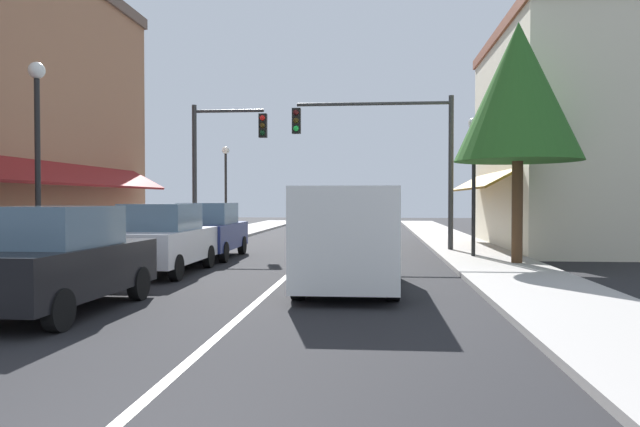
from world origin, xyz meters
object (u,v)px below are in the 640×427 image
(parked_car_nearest_left, at_px, (58,260))
(traffic_signal_left_corner, at_px, (218,154))
(tree_right_near, at_px, (518,92))
(street_lamp_right_mid, at_px, (474,163))
(van_in_lane, at_px, (349,234))
(traffic_signal_mast_arm, at_px, (393,144))
(parked_car_third_left, at_px, (209,231))
(parked_car_second_left, at_px, (163,239))
(street_lamp_left_far, at_px, (226,176))
(street_lamp_left_near, at_px, (37,136))

(parked_car_nearest_left, distance_m, traffic_signal_left_corner, 13.46)
(tree_right_near, bearing_deg, street_lamp_right_mid, 115.10)
(traffic_signal_left_corner, height_order, tree_right_near, tree_right_near)
(van_in_lane, distance_m, street_lamp_right_mid, 7.48)
(parked_car_nearest_left, bearing_deg, traffic_signal_mast_arm, 65.56)
(parked_car_third_left, height_order, traffic_signal_left_corner, traffic_signal_left_corner)
(parked_car_second_left, height_order, traffic_signal_left_corner, traffic_signal_left_corner)
(traffic_signal_mast_arm, bearing_deg, van_in_lane, -97.89)
(van_in_lane, bearing_deg, street_lamp_right_mid, 59.73)
(traffic_signal_mast_arm, relative_size, traffic_signal_left_corner, 1.03)
(street_lamp_left_far, distance_m, tree_right_near, 16.07)
(parked_car_third_left, height_order, traffic_signal_mast_arm, traffic_signal_mast_arm)
(traffic_signal_mast_arm, distance_m, street_lamp_left_far, 10.65)
(parked_car_nearest_left, bearing_deg, van_in_lane, 36.86)
(traffic_signal_mast_arm, relative_size, tree_right_near, 0.84)
(parked_car_third_left, height_order, van_in_lane, van_in_lane)
(van_in_lane, distance_m, street_lamp_left_near, 7.09)
(traffic_signal_left_corner, distance_m, tree_right_near, 11.41)
(traffic_signal_mast_arm, bearing_deg, tree_right_near, -52.34)
(parked_car_nearest_left, relative_size, street_lamp_right_mid, 0.94)
(parked_car_third_left, bearing_deg, street_lamp_right_mid, 0.27)
(parked_car_nearest_left, distance_m, tree_right_near, 12.59)
(street_lamp_right_mid, bearing_deg, street_lamp_left_near, -147.77)
(traffic_signal_mast_arm, xyz_separation_m, traffic_signal_left_corner, (-6.63, 1.21, -0.19))
(van_in_lane, height_order, tree_right_near, tree_right_near)
(van_in_lane, height_order, traffic_signal_left_corner, traffic_signal_left_corner)
(parked_car_third_left, relative_size, traffic_signal_mast_arm, 0.73)
(traffic_signal_mast_arm, bearing_deg, parked_car_nearest_left, -116.14)
(tree_right_near, bearing_deg, van_in_lane, -135.76)
(parked_car_second_left, bearing_deg, parked_car_third_left, 89.28)
(traffic_signal_mast_arm, distance_m, street_lamp_left_near, 11.97)
(street_lamp_right_mid, bearing_deg, parked_car_third_left, -178.68)
(traffic_signal_left_corner, relative_size, street_lamp_left_near, 1.13)
(parked_car_nearest_left, xyz_separation_m, street_lamp_right_mid, (8.27, 9.56, 2.13))
(street_lamp_left_near, bearing_deg, street_lamp_right_mid, 32.23)
(traffic_signal_left_corner, relative_size, street_lamp_right_mid, 1.25)
(street_lamp_left_far, height_order, tree_right_near, tree_right_near)
(van_in_lane, relative_size, street_lamp_left_near, 1.07)
(street_lamp_right_mid, bearing_deg, traffic_signal_left_corner, 158.34)
(street_lamp_left_near, bearing_deg, street_lamp_left_far, 89.57)
(parked_car_nearest_left, relative_size, street_lamp_left_near, 0.85)
(van_in_lane, relative_size, traffic_signal_mast_arm, 0.91)
(parked_car_nearest_left, xyz_separation_m, street_lamp_left_far, (-1.98, 19.10, 2.15))
(parked_car_second_left, height_order, street_lamp_right_mid, street_lamp_right_mid)
(traffic_signal_mast_arm, height_order, tree_right_near, tree_right_near)
(parked_car_second_left, xyz_separation_m, street_lamp_left_far, (-1.85, 13.82, 2.15))
(van_in_lane, xyz_separation_m, tree_right_near, (4.50, 4.38, 3.70))
(street_lamp_left_far, bearing_deg, traffic_signal_left_corner, -78.45)
(van_in_lane, relative_size, traffic_signal_left_corner, 0.94)
(parked_car_second_left, distance_m, van_in_lane, 5.20)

